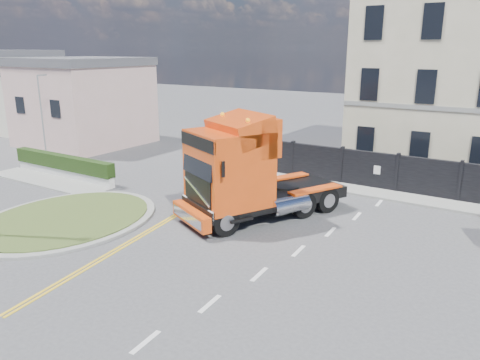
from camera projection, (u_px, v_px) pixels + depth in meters
The scene contains 12 objects.
ground at pixel (238, 231), 19.25m from camera, with size 120.00×120.00×0.00m, color #424244.
traffic_island at pixel (66, 219), 20.43m from camera, with size 6.80×6.80×0.17m.
hedge_wall at pixel (63, 165), 27.01m from camera, with size 8.00×0.55×1.35m.
pavement_side at pixel (48, 181), 26.30m from camera, with size 8.50×1.80×0.10m, color gray.
seaside_bldg_pink at pixel (84, 106), 36.10m from camera, with size 8.00×8.00×6.00m, color beige.
seaside_bldg_cream at pixel (43, 103), 42.01m from camera, with size 9.00×8.00×5.00m, color beige.
seaside_bldg_white at pixel (7, 90), 46.25m from camera, with size 8.00×8.00×6.50m, color silver.
hoarding_fence at pixel (450, 181), 22.87m from camera, with size 18.80×0.25×2.00m.
georgian_building at pixel (472, 74), 27.93m from camera, with size 12.30×10.30×12.80m.
pavement_far at pixel (432, 202), 22.68m from camera, with size 20.00×1.60×0.12m, color gray.
truck at pixel (243, 175), 20.11m from camera, with size 5.80×8.01×4.52m.
lamppost_slim at pixel (41, 111), 30.26m from camera, with size 0.23×0.47×5.71m.
Camera 1 is at (9.75, -15.06, 7.28)m, focal length 35.00 mm.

